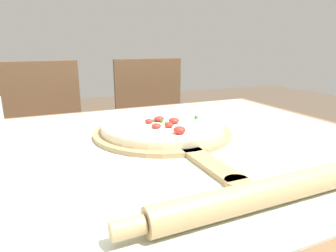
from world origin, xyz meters
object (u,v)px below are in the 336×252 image
(pizza, at_px, (164,125))
(chair_left, at_px, (46,141))
(pizza_peel, at_px, (166,133))
(rolling_pin, at_px, (266,193))
(chair_right, at_px, (153,129))

(pizza, xyz_separation_m, chair_left, (-0.31, 0.76, -0.24))
(pizza_peel, bearing_deg, rolling_pin, -90.82)
(pizza_peel, height_order, chair_left, chair_left)
(pizza, bearing_deg, chair_left, 111.86)
(pizza_peel, xyz_separation_m, chair_right, (0.26, 0.78, -0.22))
(pizza_peel, height_order, rolling_pin, rolling_pin)
(chair_right, bearing_deg, pizza, -104.57)
(rolling_pin, xyz_separation_m, chair_left, (-0.30, 1.18, -0.24))
(rolling_pin, xyz_separation_m, chair_right, (0.26, 1.18, -0.24))
(pizza, distance_m, chair_left, 0.85)
(pizza, bearing_deg, rolling_pin, -90.78)
(chair_left, bearing_deg, pizza, -68.95)
(chair_left, distance_m, chair_right, 0.56)
(rolling_pin, height_order, chair_right, chair_right)
(chair_left, height_order, chair_right, same)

